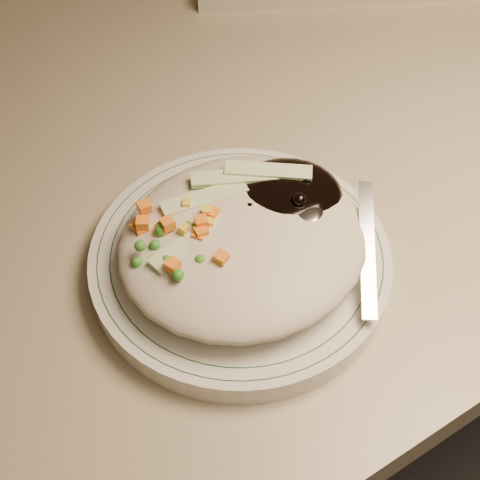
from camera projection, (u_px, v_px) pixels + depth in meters
desk at (208, 256)px, 0.80m from camera, size 1.40×0.70×0.74m
plate at (240, 261)px, 0.53m from camera, size 0.24×0.24×0.02m
plate_rim at (240, 253)px, 0.52m from camera, size 0.22×0.22×0.00m
meal at (245, 234)px, 0.51m from camera, size 0.21×0.19×0.05m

